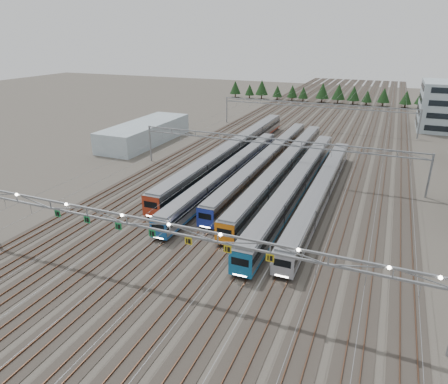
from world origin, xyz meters
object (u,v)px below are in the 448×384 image
at_px(train_f, 321,190).
at_px(train_b, 230,172).
at_px(train_a, 233,150).
at_px(train_e, 297,183).
at_px(gantry_near, 169,231).
at_px(train_c, 267,160).
at_px(gantry_mid, 273,146).
at_px(train_d, 284,167).
at_px(gantry_far, 316,108).
at_px(west_shed, 145,133).

bearing_deg(train_f, train_b, 170.68).
height_order(train_a, train_e, train_a).
xyz_separation_m(train_e, gantry_near, (-6.80, -33.06, 4.94)).
bearing_deg(train_a, train_b, -71.22).
bearing_deg(train_e, gantry_near, -101.62).
bearing_deg(train_c, train_e, -51.12).
relative_size(train_b, gantry_mid, 0.94).
xyz_separation_m(train_d, train_e, (4.50, -8.16, 0.04)).
height_order(train_c, gantry_far, gantry_far).
distance_m(train_f, gantry_near, 33.90).
xyz_separation_m(train_a, gantry_mid, (11.25, -7.63, 4.11)).
relative_size(train_c, gantry_mid, 1.09).
xyz_separation_m(train_a, train_b, (4.50, -13.23, -0.30)).
height_order(train_c, train_e, train_e).
xyz_separation_m(gantry_near, gantry_far, (0.05, 85.12, -0.70)).
bearing_deg(gantry_far, train_f, -78.14).
distance_m(train_b, train_e, 13.58).
distance_m(train_b, west_shed, 36.79).
bearing_deg(gantry_mid, gantry_far, 90.00).
distance_m(train_b, train_d, 11.23).
distance_m(train_d, train_f, 13.21).
relative_size(train_a, west_shed, 2.29).
distance_m(gantry_mid, west_shed, 40.68).
xyz_separation_m(gantry_near, gantry_mid, (0.05, 40.12, -0.70)).
relative_size(train_b, gantry_far, 0.94).
relative_size(train_c, gantry_far, 1.09).
relative_size(train_d, gantry_far, 1.11).
height_order(train_a, train_f, train_a).
xyz_separation_m(gantry_mid, west_shed, (-38.19, 13.48, -3.81)).
bearing_deg(train_e, gantry_mid, 133.73).
relative_size(gantry_far, west_shed, 1.88).
bearing_deg(train_f, west_shed, 155.97).
distance_m(train_d, train_e, 9.32).
distance_m(train_a, gantry_far, 39.24).
height_order(train_c, west_shed, west_shed).
relative_size(gantry_near, gantry_mid, 1.00).
bearing_deg(gantry_near, train_d, 86.81).
bearing_deg(gantry_near, train_b, 100.99).
relative_size(train_b, train_e, 0.90).
relative_size(gantry_mid, west_shed, 1.88).
bearing_deg(train_f, train_a, 144.26).
distance_m(train_d, gantry_mid, 4.96).
distance_m(train_a, gantry_near, 49.28).
height_order(train_f, gantry_mid, gantry_mid).
height_order(gantry_mid, gantry_far, same).
relative_size(train_a, train_d, 1.10).
distance_m(train_c, train_d, 5.41).
relative_size(train_d, west_shed, 2.09).
bearing_deg(gantry_near, gantry_far, 89.97).
distance_m(train_c, train_f, 18.51).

